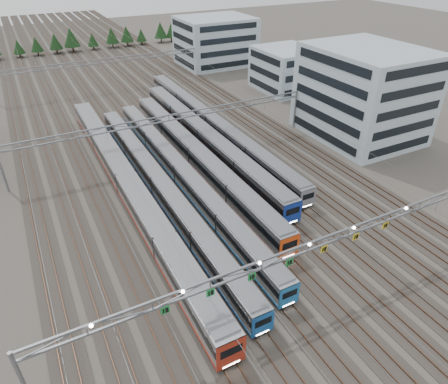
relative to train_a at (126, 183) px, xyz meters
name	(u,v)px	position (x,y,z in m)	size (l,w,h in m)	color
ground	(300,297)	(11.25, -30.01, -2.26)	(400.00, 400.00, 0.00)	#47423A
track_bed	(98,69)	(11.25, 69.99, -0.77)	(54.00, 260.00, 5.42)	#2D2823
train_a	(126,183)	(0.00, 0.00, 0.00)	(3.08, 68.80, 4.02)	black
train_b	(159,185)	(4.50, -2.46, -0.31)	(2.62, 60.51, 3.40)	black
train_c	(182,173)	(9.00, -0.56, -0.33)	(2.59, 60.61, 3.37)	black
train_d	(196,155)	(13.50, 3.55, -0.08)	(2.96, 56.15, 3.86)	black
train_e	(205,138)	(18.00, 9.43, 0.00)	(3.08, 56.68, 4.01)	black
train_f	(212,123)	(22.50, 15.76, -0.22)	(2.75, 64.64, 3.58)	black
gantry_near	(308,250)	(11.20, -30.13, 4.82)	(56.36, 0.61, 8.08)	gray
gantry_mid	(169,123)	(11.25, 9.99, 4.12)	(56.36, 0.36, 8.00)	gray
gantry_far	(108,64)	(11.25, 54.99, 4.12)	(56.36, 0.36, 8.00)	gray
depot_bldg_south	(363,94)	(48.41, 0.83, 6.44)	(18.00, 22.00, 17.40)	#A1B6C0
depot_bldg_mid	(287,69)	(52.54, 32.17, 3.05)	(14.00, 16.00, 10.62)	#A1B6C0
depot_bldg_north	(215,41)	(47.40, 63.80, 4.84)	(22.00, 18.00, 14.20)	#A1B6C0
treeline	(83,38)	(13.50, 102.40, 1.97)	(100.10, 5.60, 7.02)	#332114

